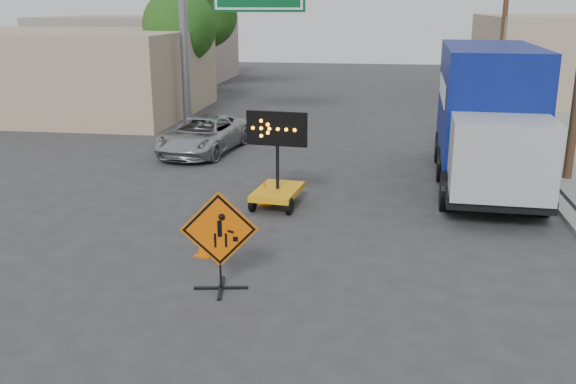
% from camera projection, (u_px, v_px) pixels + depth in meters
% --- Properties ---
extents(ground, '(100.00, 100.00, 0.00)m').
position_uv_depth(ground, '(234.00, 314.00, 11.25)').
color(ground, '#2D2D30').
rests_on(ground, ground).
extents(curb_right, '(0.40, 60.00, 0.12)m').
position_uv_depth(curb_right, '(511.00, 145.00, 24.39)').
color(curb_right, gray).
rests_on(curb_right, ground).
extents(sidewalk_right, '(4.00, 60.00, 0.15)m').
position_uv_depth(sidewalk_right, '(574.00, 147.00, 24.04)').
color(sidewalk_right, gray).
rests_on(sidewalk_right, ground).
extents(storefront_left_near, '(14.00, 10.00, 4.00)m').
position_uv_depth(storefront_left_near, '(52.00, 72.00, 31.74)').
color(storefront_left_near, tan).
rests_on(storefront_left_near, ground).
extents(storefront_left_far, '(12.00, 10.00, 4.40)m').
position_uv_depth(storefront_left_far, '(139.00, 49.00, 45.10)').
color(storefront_left_far, gray).
rests_on(storefront_left_far, ground).
extents(building_right_far, '(10.00, 14.00, 4.60)m').
position_uv_depth(building_right_far, '(573.00, 57.00, 37.11)').
color(building_right_far, tan).
rests_on(building_right_far, ground).
extents(highway_gantry, '(6.18, 0.38, 6.90)m').
position_uv_depth(highway_gantry, '(229.00, 8.00, 27.51)').
color(highway_gantry, slate).
rests_on(highway_gantry, ground).
extents(utility_pole_far, '(1.80, 0.26, 9.00)m').
position_uv_depth(utility_pole_far, '(505.00, 16.00, 31.50)').
color(utility_pole_far, '#47351E').
rests_on(utility_pole_far, ground).
extents(tree_left_near, '(3.71, 3.71, 6.03)m').
position_uv_depth(tree_left_near, '(180.00, 26.00, 32.13)').
color(tree_left_near, '#47351E').
rests_on(tree_left_near, ground).
extents(tree_left_far, '(4.10, 4.10, 6.66)m').
position_uv_depth(tree_left_far, '(204.00, 15.00, 39.74)').
color(tree_left_far, '#47351E').
rests_on(tree_left_far, ground).
extents(construction_sign, '(1.44, 1.03, 1.94)m').
position_uv_depth(construction_sign, '(219.00, 239.00, 11.95)').
color(construction_sign, black).
rests_on(construction_sign, ground).
extents(arrow_board, '(1.62, 1.91, 2.57)m').
position_uv_depth(arrow_board, '(278.00, 185.00, 17.10)').
color(arrow_board, orange).
rests_on(arrow_board, ground).
extents(pickup_truck, '(2.71, 4.93, 1.31)m').
position_uv_depth(pickup_truck, '(203.00, 135.00, 23.30)').
color(pickup_truck, '#AAADB1').
rests_on(pickup_truck, ground).
extents(box_truck, '(2.98, 8.62, 4.05)m').
position_uv_depth(box_truck, '(487.00, 124.00, 18.92)').
color(box_truck, black).
rests_on(box_truck, ground).
extents(cone_a, '(0.41, 0.41, 0.72)m').
position_uv_depth(cone_a, '(204.00, 240.00, 13.77)').
color(cone_a, '#DB5804').
rests_on(cone_a, ground).
extents(cone_b, '(0.43, 0.43, 0.81)m').
position_uv_depth(cone_b, '(214.00, 215.00, 15.23)').
color(cone_b, '#DB5804').
rests_on(cone_b, ground).
extents(cone_c, '(0.41, 0.41, 0.69)m').
position_uv_depth(cone_c, '(265.00, 192.00, 17.29)').
color(cone_c, '#DB5804').
rests_on(cone_c, ground).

